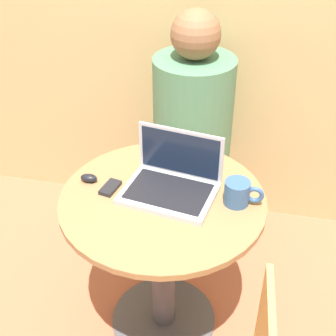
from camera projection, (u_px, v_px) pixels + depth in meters
The scene contains 7 objects.
ground_plane at pixel (164, 319), 2.16m from camera, with size 12.00×12.00×0.00m, color #B26042.
round_table at pixel (163, 240), 1.87m from camera, with size 0.77×0.77×0.72m.
laptop at pixel (172, 181), 1.75m from camera, with size 0.37×0.30×0.22m.
cell_phone at pixel (110, 188), 1.78m from camera, with size 0.07×0.10×0.02m.
computer_mouse at pixel (89, 178), 1.81m from camera, with size 0.07×0.04×0.03m.
coffee_cup at pixel (238, 193), 1.69m from camera, with size 0.14×0.09×0.09m.
person_seated at pixel (193, 145), 2.44m from camera, with size 0.39×0.61×1.23m.
Camera 1 is at (0.31, -1.33, 1.81)m, focal length 50.00 mm.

